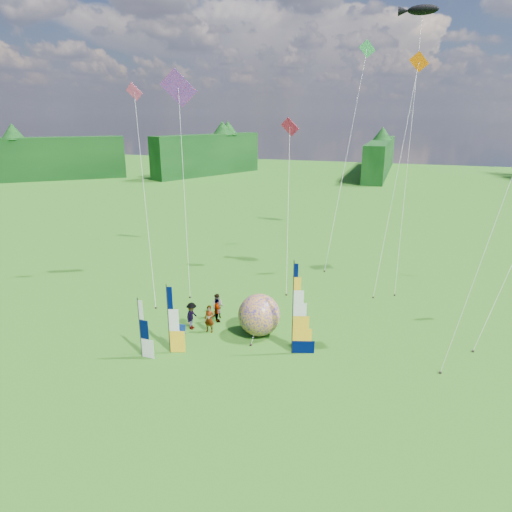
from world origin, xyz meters
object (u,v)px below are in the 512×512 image
(spectator_c, at_px, (192,316))
(side_banner_far, at_px, (140,329))
(camp_chair, at_px, (180,334))
(feather_banner_main, at_px, (293,310))
(spectator_b, at_px, (218,306))
(kite_whale, at_px, (410,136))
(side_banner_left, at_px, (168,320))
(spectator_d, at_px, (217,311))
(spectator_a, at_px, (209,319))
(bol_inflatable, at_px, (259,315))

(spectator_c, bearing_deg, side_banner_far, 163.34)
(side_banner_far, distance_m, camp_chair, 2.81)
(feather_banner_main, xyz_separation_m, spectator_b, (-5.81, 2.96, -1.84))
(spectator_b, relative_size, spectator_c, 0.96)
(spectator_b, height_order, kite_whale, kite_whale)
(side_banner_left, relative_size, spectator_b, 2.39)
(feather_banner_main, relative_size, side_banner_left, 1.34)
(side_banner_far, xyz_separation_m, spectator_d, (2.25, 5.42, -0.93))
(spectator_a, height_order, spectator_d, spectator_a)
(bol_inflatable, bearing_deg, camp_chair, -150.06)
(feather_banner_main, distance_m, side_banner_far, 8.46)
(feather_banner_main, bearing_deg, bol_inflatable, 130.45)
(feather_banner_main, xyz_separation_m, kite_whale, (5.15, 16.12, 8.61))
(side_banner_far, height_order, kite_whale, kite_whale)
(camp_chair, bearing_deg, feather_banner_main, 1.56)
(feather_banner_main, xyz_separation_m, side_banner_left, (-6.57, -2.12, -0.67))
(spectator_a, xyz_separation_m, kite_whale, (10.63, 15.19, 10.42))
(side_banner_left, bearing_deg, spectator_a, 53.44)
(spectator_c, height_order, spectator_d, spectator_c)
(side_banner_far, bearing_deg, feather_banner_main, 24.04)
(spectator_d, bearing_deg, spectator_a, 149.10)
(side_banner_left, height_order, bol_inflatable, side_banner_left)
(bol_inflatable, distance_m, spectator_c, 4.30)
(side_banner_far, height_order, spectator_a, side_banner_far)
(spectator_b, distance_m, spectator_d, 0.62)
(spectator_b, xyz_separation_m, camp_chair, (-0.85, -3.75, -0.34))
(spectator_c, bearing_deg, spectator_a, -93.28)
(feather_banner_main, relative_size, camp_chair, 5.36)
(bol_inflatable, xyz_separation_m, spectator_b, (-3.33, 1.35, -0.45))
(feather_banner_main, bearing_deg, camp_chair, 170.36)
(side_banner_left, bearing_deg, bol_inflatable, 25.50)
(bol_inflatable, distance_m, spectator_a, 3.11)
(side_banner_left, xyz_separation_m, spectator_c, (-0.13, 3.10, -1.13))
(feather_banner_main, distance_m, kite_whale, 18.99)
(spectator_a, height_order, camp_chair, spectator_a)
(bol_inflatable, relative_size, spectator_a, 1.48)
(side_banner_far, bearing_deg, kite_whale, 58.74)
(spectator_a, distance_m, camp_chair, 2.11)
(side_banner_left, xyz_separation_m, camp_chair, (-0.08, 1.33, -1.50))
(side_banner_far, relative_size, spectator_d, 2.19)
(side_banner_far, relative_size, spectator_c, 1.95)
(spectator_d, bearing_deg, side_banner_left, 132.48)
(side_banner_left, xyz_separation_m, spectator_b, (0.77, 5.08, -1.16))
(side_banner_left, xyz_separation_m, bol_inflatable, (4.10, 3.74, -0.71))
(spectator_c, distance_m, kite_whale, 21.87)
(side_banner_left, xyz_separation_m, spectator_d, (0.98, 4.51, -1.22))
(side_banner_far, height_order, bol_inflatable, side_banner_far)
(bol_inflatable, relative_size, spectator_c, 1.47)
(spectator_c, distance_m, camp_chair, 1.81)
(spectator_a, xyz_separation_m, spectator_d, (-0.11, 1.46, -0.09))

